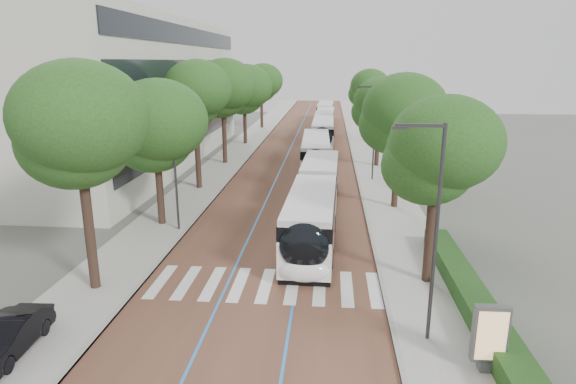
# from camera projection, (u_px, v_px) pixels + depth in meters

# --- Properties ---
(ground) EXTENTS (160.00, 160.00, 0.00)m
(ground) POSITION_uv_depth(u_px,v_px,m) (258.00, 296.00, 21.38)
(ground) COLOR #51544C
(ground) RESTS_ON ground
(road) EXTENTS (11.00, 140.00, 0.02)m
(road) POSITION_uv_depth(u_px,v_px,m) (305.00, 145.00, 59.83)
(road) COLOR brown
(road) RESTS_ON ground
(sidewalk_left) EXTENTS (4.00, 140.00, 0.12)m
(sidewalk_left) POSITION_uv_depth(u_px,v_px,m) (245.00, 144.00, 60.44)
(sidewalk_left) COLOR #9C9894
(sidewalk_left) RESTS_ON ground
(sidewalk_right) EXTENTS (4.00, 140.00, 0.12)m
(sidewalk_right) POSITION_uv_depth(u_px,v_px,m) (366.00, 145.00, 59.20)
(sidewalk_right) COLOR #9C9894
(sidewalk_right) RESTS_ON ground
(kerb_left) EXTENTS (0.20, 140.00, 0.14)m
(kerb_left) POSITION_uv_depth(u_px,v_px,m) (260.00, 144.00, 60.28)
(kerb_left) COLOR gray
(kerb_left) RESTS_ON ground
(kerb_right) EXTENTS (0.20, 140.00, 0.14)m
(kerb_right) POSITION_uv_depth(u_px,v_px,m) (350.00, 145.00, 59.35)
(kerb_right) COLOR gray
(kerb_right) RESTS_ON ground
(zebra_crossing) EXTENTS (10.55, 3.60, 0.01)m
(zebra_crossing) POSITION_uv_depth(u_px,v_px,m) (266.00, 285.00, 22.32)
(zebra_crossing) COLOR silver
(zebra_crossing) RESTS_ON ground
(lane_line_left) EXTENTS (0.12, 126.00, 0.01)m
(lane_line_left) POSITION_uv_depth(u_px,v_px,m) (292.00, 145.00, 59.96)
(lane_line_left) COLOR blue
(lane_line_left) RESTS_ON road
(lane_line_right) EXTENTS (0.12, 126.00, 0.01)m
(lane_line_right) POSITION_uv_depth(u_px,v_px,m) (318.00, 145.00, 59.70)
(lane_line_right) COLOR blue
(lane_line_right) RESTS_ON road
(office_building) EXTENTS (18.11, 40.00, 14.00)m
(office_building) POSITION_uv_depth(u_px,v_px,m) (105.00, 93.00, 48.08)
(office_building) COLOR #B1AFA4
(office_building) RESTS_ON ground
(hedge) EXTENTS (1.20, 14.00, 0.80)m
(hedge) POSITION_uv_depth(u_px,v_px,m) (469.00, 293.00, 20.49)
(hedge) COLOR #174116
(hedge) RESTS_ON sidewalk_right
(streetlight_near) EXTENTS (1.82, 0.20, 8.00)m
(streetlight_near) POSITION_uv_depth(u_px,v_px,m) (432.00, 218.00, 16.68)
(streetlight_near) COLOR #323134
(streetlight_near) RESTS_ON sidewalk_right
(streetlight_far) EXTENTS (1.82, 0.20, 8.00)m
(streetlight_far) POSITION_uv_depth(u_px,v_px,m) (372.00, 125.00, 40.72)
(streetlight_far) COLOR #323134
(streetlight_far) RESTS_ON sidewalk_right
(lamp_post_left) EXTENTS (0.14, 0.14, 8.00)m
(lamp_post_left) POSITION_uv_depth(u_px,v_px,m) (175.00, 165.00, 28.50)
(lamp_post_left) COLOR #323134
(lamp_post_left) RESTS_ON sidewalk_left
(trees_left) EXTENTS (6.38, 60.82, 9.81)m
(trees_left) POSITION_uv_depth(u_px,v_px,m) (221.00, 97.00, 46.24)
(trees_left) COLOR black
(trees_left) RESTS_ON ground
(trees_right) EXTENTS (5.69, 46.92, 8.81)m
(trees_right) POSITION_uv_depth(u_px,v_px,m) (386.00, 110.00, 40.10)
(trees_right) COLOR black
(trees_right) RESTS_ON ground
(lead_bus) EXTENTS (3.07, 18.46, 3.20)m
(lead_bus) POSITION_uv_depth(u_px,v_px,m) (315.00, 202.00, 29.79)
(lead_bus) COLOR black
(lead_bus) RESTS_ON ground
(bus_queued_0) EXTENTS (2.82, 12.45, 3.20)m
(bus_queued_0) POSITION_uv_depth(u_px,v_px,m) (316.00, 155.00, 44.92)
(bus_queued_0) COLOR white
(bus_queued_0) RESTS_ON ground
(bus_queued_1) EXTENTS (2.57, 12.40, 3.20)m
(bus_queued_1) POSITION_uv_depth(u_px,v_px,m) (323.00, 134.00, 57.97)
(bus_queued_1) COLOR white
(bus_queued_1) RESTS_ON ground
(bus_queued_2) EXTENTS (2.80, 12.45, 3.20)m
(bus_queued_2) POSITION_uv_depth(u_px,v_px,m) (325.00, 121.00, 69.83)
(bus_queued_2) COLOR white
(bus_queued_2) RESTS_ON ground
(bus_queued_3) EXTENTS (2.84, 12.46, 3.20)m
(bus_queued_3) POSITION_uv_depth(u_px,v_px,m) (325.00, 112.00, 82.18)
(bus_queued_3) COLOR white
(bus_queued_3) RESTS_ON ground
(ad_panel) EXTENTS (1.14, 0.45, 2.36)m
(ad_panel) POSITION_uv_depth(u_px,v_px,m) (490.00, 337.00, 15.73)
(ad_panel) COLOR #59595B
(ad_panel) RESTS_ON sidewalk_right
(parked_car) EXTENTS (1.58, 4.00, 1.29)m
(parked_car) POSITION_uv_depth(u_px,v_px,m) (8.00, 337.00, 16.80)
(parked_car) COLOR black
(parked_car) RESTS_ON sidewalk_left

